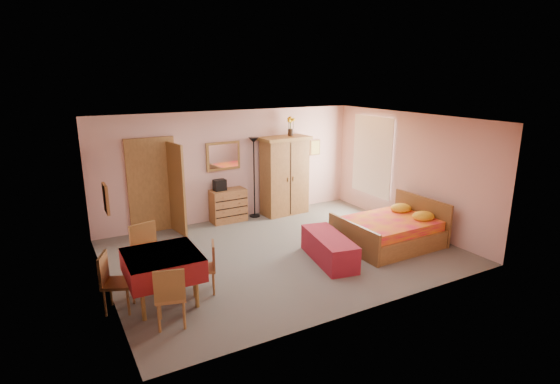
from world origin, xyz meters
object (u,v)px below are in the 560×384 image
chair_north (151,256)px  sunflower_vase (291,126)px  bed (389,224)px  bench (329,248)px  floor_lamp (254,178)px  dining_table (164,278)px  wall_mirror (223,156)px  wardrobe (284,176)px  chair_east (203,268)px  chair_south (171,295)px  chair_west (118,282)px  chest_of_drawers (228,206)px  stereo (220,185)px

chair_north → sunflower_vase: bearing=-165.5°
bed → bench: bed is taller
floor_lamp → dining_table: (-3.04, -3.10, -0.58)m
wall_mirror → dining_table: bearing=-128.6°
wardrobe → chair_east: (-3.17, -2.96, -0.56)m
bench → chair_north: chair_north is taller
wall_mirror → dining_table: size_ratio=0.78×
wall_mirror → bed: bearing=-57.4°
wall_mirror → chair_south: wall_mirror is taller
chair_west → chest_of_drawers: bearing=157.7°
chest_of_drawers → chair_west: 4.23m
bed → chair_west: bed is taller
floor_lamp → chair_west: floor_lamp is taller
dining_table → chair_west: 0.66m
wardrobe → bench: 3.11m
wardrobe → bed: size_ratio=1.00×
stereo → chair_west: (-2.80, -3.02, -0.46)m
chest_of_drawers → dining_table: (-2.34, -3.07, 0.01)m
bed → chair_west: size_ratio=2.16×
wardrobe → chair_east: wardrobe is taller
wall_mirror → chair_west: size_ratio=0.94×
bench → chair_west: 3.76m
dining_table → chair_east: size_ratio=1.31×
chest_of_drawers → wardrobe: wardrobe is taller
floor_lamp → chair_north: floor_lamp is taller
chair_east → bed: bearing=-70.4°
chair_north → chair_east: chair_north is taller
wardrobe → dining_table: 4.87m
bed → dining_table: size_ratio=1.79×
stereo → floor_lamp: floor_lamp is taller
floor_lamp → chair_north: bearing=-141.7°
chair_west → bench: bearing=112.0°
sunflower_vase → dining_table: size_ratio=0.43×
wardrobe → bench: wardrobe is taller
wardrobe → bed: bearing=-78.1°
stereo → sunflower_vase: sunflower_vase is taller
chest_of_drawers → wardrobe: bearing=-4.6°
bench → chair_south: (-3.18, -0.71, 0.21)m
wall_mirror → floor_lamp: floor_lamp is taller
bed → chair_north: bearing=172.2°
sunflower_vase → dining_table: (-4.02, -3.05, -1.78)m
wardrobe → chest_of_drawers: bearing=172.5°
chair_south → chair_west: chair_south is taller
floor_lamp → chair_north: size_ratio=1.91×
bench → wardrobe: bearing=76.4°
wall_mirror → chest_of_drawers: bearing=-93.1°
chair_south → chair_east: 1.00m
stereo → bench: size_ratio=0.19×
wall_mirror → dining_table: wall_mirror is taller
stereo → dining_table: (-2.15, -3.10, -0.52)m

